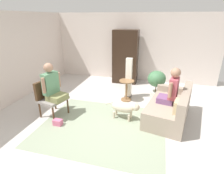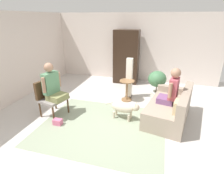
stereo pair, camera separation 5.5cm
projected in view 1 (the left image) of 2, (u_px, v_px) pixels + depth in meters
name	position (u px, v px, depth m)	size (l,w,h in m)	color
ground_plane	(107.00, 120.00, 4.48)	(7.90, 7.90, 0.00)	beige
back_wall	(131.00, 48.00, 7.03)	(6.53, 0.12, 2.56)	silver
left_wall	(5.00, 60.00, 5.02)	(0.12, 7.18, 2.56)	silver
area_rug	(102.00, 126.00, 4.23)	(2.86, 2.35, 0.01)	gray
couch	(170.00, 108.00, 4.45)	(1.20, 1.76, 0.81)	gray
armchair	(49.00, 95.00, 4.58)	(0.69, 0.73, 0.92)	#4C331E
person_on_couch	(171.00, 89.00, 4.25)	(0.50, 0.51, 0.89)	#744B79
person_on_armchair	(52.00, 85.00, 4.41)	(0.55, 0.56, 0.92)	olive
round_end_table	(126.00, 89.00, 5.44)	(0.44, 0.44, 0.64)	olive
dog	(124.00, 108.00, 4.44)	(0.88, 0.35, 0.51)	beige
potted_plant	(156.00, 82.00, 5.36)	(0.53, 0.53, 0.93)	beige
column_lamp	(129.00, 79.00, 5.57)	(0.20, 0.20, 1.26)	#4C4742
armoire_cabinet	(125.00, 57.00, 6.80)	(0.91, 0.56, 1.98)	black
handbag	(58.00, 122.00, 4.27)	(0.20, 0.14, 0.14)	#D8668C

